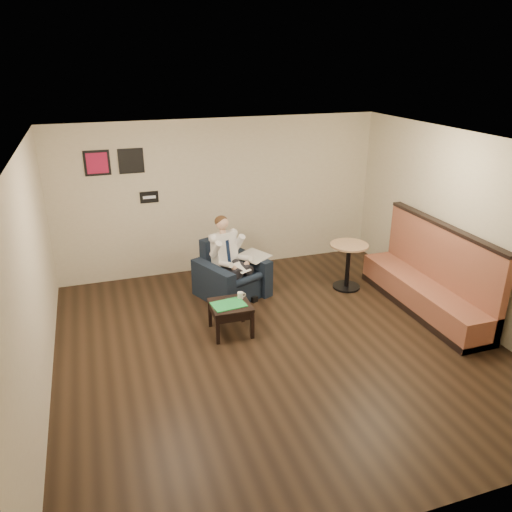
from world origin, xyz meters
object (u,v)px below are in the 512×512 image
object	(u,v)px
banquette	(427,270)
coffee_mug	(240,295)
armchair	(232,270)
side_table	(231,318)
smartphone	(231,298)
seated_man	(236,262)
cafe_table	(348,266)
green_folder	(229,304)

from	to	relation	value
banquette	coffee_mug	bearing A→B (deg)	172.30
armchair	side_table	xyz separation A→B (m)	(-0.36, -1.17, -0.24)
smartphone	seated_man	bearing A→B (deg)	79.65
side_table	coffee_mug	distance (m)	0.36
side_table	smartphone	distance (m)	0.29
smartphone	side_table	bearing A→B (deg)	-97.35
seated_man	cafe_table	bearing A→B (deg)	-30.08
green_folder	coffee_mug	world-z (taller)	coffee_mug
armchair	banquette	world-z (taller)	banquette
coffee_mug	cafe_table	xyz separation A→B (m)	(2.16, 0.70, -0.11)
armchair	green_folder	xyz separation A→B (m)	(-0.39, -1.19, -0.00)
green_folder	cafe_table	world-z (taller)	cafe_table
seated_man	banquette	size ratio (longest dim) A/B	0.48
seated_man	smartphone	size ratio (longest dim) A/B	8.92
banquette	armchair	bearing A→B (deg)	152.32
armchair	smartphone	distance (m)	1.05
coffee_mug	side_table	bearing A→B (deg)	-147.60
armchair	cafe_table	size ratio (longest dim) A/B	1.20
green_folder	coffee_mug	bearing A→B (deg)	32.40
green_folder	armchair	bearing A→B (deg)	71.74
banquette	cafe_table	world-z (taller)	banquette
armchair	coffee_mug	world-z (taller)	armchair
green_folder	cafe_table	size ratio (longest dim) A/B	0.57
smartphone	cafe_table	distance (m)	2.39
green_folder	smartphone	world-z (taller)	green_folder
banquette	cafe_table	size ratio (longest dim) A/B	3.30
seated_man	green_folder	size ratio (longest dim) A/B	2.78
smartphone	banquette	size ratio (longest dim) A/B	0.05
side_table	cafe_table	xyz separation A→B (m)	(2.35, 0.82, 0.17)
coffee_mug	smartphone	size ratio (longest dim) A/B	0.68
armchair	seated_man	bearing A→B (deg)	-90.00
green_folder	smartphone	bearing A→B (deg)	64.74
seated_man	cafe_table	size ratio (longest dim) A/B	1.59
armchair	banquette	bearing A→B (deg)	-50.78
armchair	banquette	size ratio (longest dim) A/B	0.36
seated_man	coffee_mug	distance (m)	0.97
green_folder	coffee_mug	xyz separation A→B (m)	(0.22, 0.14, 0.04)
coffee_mug	cafe_table	distance (m)	2.27
cafe_table	smartphone	bearing A→B (deg)	-164.03
armchair	seated_man	xyz separation A→B (m)	(0.05, -0.11, 0.17)
seated_man	green_folder	xyz separation A→B (m)	(-0.44, -1.08, -0.18)
seated_man	coffee_mug	size ratio (longest dim) A/B	13.15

